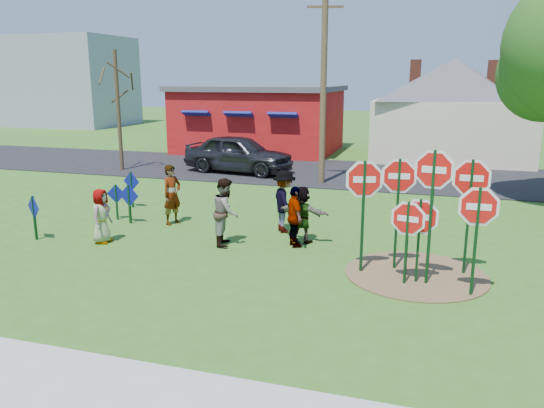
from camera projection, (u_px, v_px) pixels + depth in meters
The scene contains 27 objects.
ground at pixel (245, 244), 14.29m from camera, with size 120.00×120.00×0.00m, color #355D1A.
sidewalk at pixel (74, 389), 7.58m from camera, with size 22.00×1.80×0.08m, color #9E9E99.
road at pixel (328, 172), 24.98m from camera, with size 120.00×7.50×0.04m, color black.
dirt_patch at pixel (416, 274), 12.07m from camera, with size 3.20×3.20×0.03m, color brown.
red_building at pixel (260, 118), 32.13m from camera, with size 9.40×7.69×3.90m.
cream_house at pixel (452, 105), 28.78m from camera, with size 9.40×9.40×6.50m.
distant_building at pixel (71, 82), 49.22m from camera, with size 10.00×8.00×8.00m, color #8C939E.
stop_sign_a at pixel (408, 225), 11.23m from camera, with size 0.98×0.22×1.98m.
stop_sign_b at pixel (399, 186), 12.00m from camera, with size 1.07×0.16×2.76m.
stop_sign_c at pixel (433, 186), 11.04m from camera, with size 1.11×0.21×3.09m.
stop_sign_d at pixel (471, 188), 11.67m from camera, with size 1.13×0.08×2.80m.
stop_sign_e at pixel (420, 223), 11.32m from camera, with size 1.07×0.07×2.02m.
stop_sign_f at pixel (478, 215), 10.53m from camera, with size 1.08×0.07×2.43m.
stop_sign_g at pixel (364, 191), 11.82m from camera, with size 1.10×0.34×2.75m.
blue_diamond_a at pixel (34, 213), 14.52m from camera, with size 0.60×0.29×1.26m.
blue_diamond_b at pixel (116, 198), 16.61m from camera, with size 0.61×0.11×1.14m.
blue_diamond_c at pixel (129, 200), 16.18m from camera, with size 0.70×0.09×1.23m.
blue_diamond_d at pixel (132, 186), 18.16m from camera, with size 0.67×0.14×1.26m.
person_a at pixel (101, 216), 14.29m from camera, with size 0.73×0.47×1.49m, color #3A5280.
person_b at pixel (172, 195), 16.08m from camera, with size 0.67×0.44×1.83m, color #226E57.
person_c at pixel (226, 212), 14.09m from camera, with size 0.88×0.68×1.81m, color #91553B.
person_d at pixel (284, 201), 15.26m from camera, with size 1.17×0.67×1.81m, color #303034.
person_e at pixel (295, 217), 13.91m from camera, with size 0.96×0.40×1.63m, color #442A5A.
person_f at pixel (302, 214), 14.31m from camera, with size 1.45×0.46×1.56m, color #1C5333.
suv at pixel (239, 154), 24.75m from camera, with size 2.07×5.14×1.75m, color #2F3035.
utility_pole at pixel (324, 81), 21.47m from camera, with size 1.93×0.63×8.08m.
bare_tree_west at pixel (117, 94), 24.78m from camera, with size 1.80×1.80×5.64m.
Camera 1 is at (4.69, -12.83, 4.39)m, focal length 35.00 mm.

